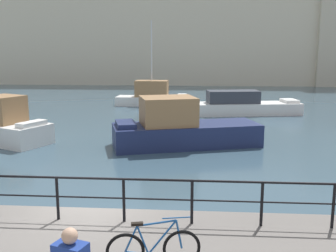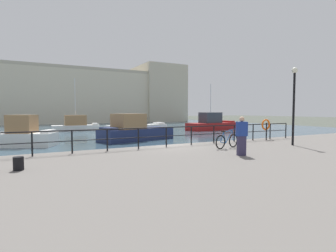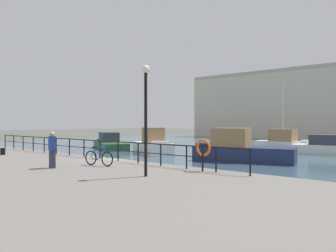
{
  "view_description": "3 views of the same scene",
  "coord_description": "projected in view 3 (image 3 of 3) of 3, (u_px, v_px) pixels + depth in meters",
  "views": [
    {
      "loc": [
        2.76,
        -9.42,
        4.93
      ],
      "look_at": [
        1.91,
        2.02,
        2.75
      ],
      "focal_mm": 42.11,
      "sensor_mm": 36.0,
      "label": 1
    },
    {
      "loc": [
        -6.86,
        -13.01,
        2.88
      ],
      "look_at": [
        0.96,
        1.88,
        1.9
      ],
      "focal_mm": 27.48,
      "sensor_mm": 36.0,
      "label": 2
    },
    {
      "loc": [
        15.68,
        -12.96,
        3.06
      ],
      "look_at": [
        0.07,
        4.48,
        2.82
      ],
      "focal_mm": 36.84,
      "sensor_mm": 36.0,
      "label": 3
    }
  ],
  "objects": [
    {
      "name": "moored_cabin_cruiser",
      "position": [
        283.0,
        141.0,
        40.79
      ],
      "size": [
        6.61,
        2.29,
        7.63
      ],
      "rotation": [
        0.0,
        0.0,
        -0.03
      ],
      "color": "white",
      "rests_on": "water_basin"
    },
    {
      "name": "moored_white_yacht",
      "position": [
        240.0,
        149.0,
        26.91
      ],
      "size": [
        8.04,
        4.64,
        2.62
      ],
      "rotation": [
        0.0,
        0.0,
        3.43
      ],
      "color": "navy",
      "rests_on": "water_basin"
    },
    {
      "name": "quay_railing",
      "position": [
        84.0,
        145.0,
        20.98
      ],
      "size": [
        22.5,
        0.07,
        1.08
      ],
      "color": "black",
      "rests_on": "quay_promenade"
    },
    {
      "name": "ground_plane",
      "position": [
        116.0,
        175.0,
        20.14
      ],
      "size": [
        240.0,
        240.0,
        0.0
      ],
      "primitive_type": "plane",
      "color": "#4C5147"
    },
    {
      "name": "moored_small_launch",
      "position": [
        110.0,
        143.0,
        40.52
      ],
      "size": [
        8.51,
        6.25,
        1.89
      ],
      "rotation": [
        0.0,
        0.0,
        2.65
      ],
      "color": "#23512D",
      "rests_on": "water_basin"
    },
    {
      "name": "water_basin",
      "position": [
        306.0,
        147.0,
        42.64
      ],
      "size": [
        80.0,
        60.0,
        0.01
      ],
      "primitive_type": "cube",
      "color": "#385160",
      "rests_on": "ground_plane"
    },
    {
      "name": "standing_person",
      "position": [
        52.0,
        149.0,
        15.88
      ],
      "size": [
        0.51,
        0.41,
        1.69
      ],
      "rotation": [
        0.0,
        0.0,
        4.38
      ],
      "color": "#332D4C",
      "rests_on": "quay_promenade"
    },
    {
      "name": "parked_bicycle",
      "position": [
        99.0,
        158.0,
        16.76
      ],
      "size": [
        1.75,
        0.41,
        0.98
      ],
      "rotation": [
        0.0,
        0.0,
        0.2
      ],
      "color": "black",
      "rests_on": "quay_promenade"
    },
    {
      "name": "life_ring_stand",
      "position": [
        203.0,
        149.0,
        14.85
      ],
      "size": [
        0.75,
        0.16,
        1.4
      ],
      "color": "black",
      "rests_on": "quay_promenade"
    },
    {
      "name": "mooring_bollard",
      "position": [
        3.0,
        151.0,
        22.45
      ],
      "size": [
        0.32,
        0.32,
        0.44
      ],
      "primitive_type": "cylinder",
      "color": "black",
      "rests_on": "quay_promenade"
    },
    {
      "name": "quay_lamp_post",
      "position": [
        146.0,
        105.0,
        13.42
      ],
      "size": [
        0.32,
        0.32,
        4.35
      ],
      "color": "black",
      "rests_on": "quay_promenade"
    },
    {
      "name": "moored_red_daysailer",
      "position": [
        153.0,
        145.0,
        33.51
      ],
      "size": [
        5.82,
        4.35,
        2.57
      ],
      "rotation": [
        0.0,
        0.0,
        -0.43
      ],
      "color": "white",
      "rests_on": "water_basin"
    },
    {
      "name": "quay_promenade",
      "position": [
        2.0,
        181.0,
        15.29
      ],
      "size": [
        56.0,
        13.0,
        0.96
      ],
      "primitive_type": "cube",
      "color": "slate",
      "rests_on": "ground_plane"
    }
  ]
}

